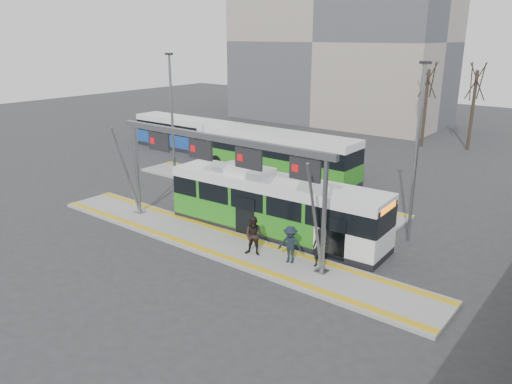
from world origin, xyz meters
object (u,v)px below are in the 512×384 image
Objects in this scene: passenger_a at (320,248)px; gantry at (218,157)px; passenger_b at (254,236)px; hero_bus at (274,206)px; passenger_c at (290,244)px.

gantry is at bearing -175.30° from passenger_a.
gantry is at bearing 150.86° from passenger_b.
passenger_c is (2.74, -2.55, -0.48)m from hero_bus.
passenger_a is at bearing 3.70° from gantry.
gantry is 1.09× the size of hero_bus.
hero_bus is 6.97× the size of passenger_c.
passenger_b is at bearing -165.20° from passenger_a.
passenger_b is at bearing -8.74° from gantry.
passenger_a is (5.51, 0.36, -3.26)m from gantry.
passenger_b is 1.08× the size of passenger_c.
passenger_c is at bearing -8.90° from passenger_b.
passenger_a reaches higher than passenger_c.
gantry is at bearing -123.82° from hero_bus.
passenger_a is at bearing 1.39° from passenger_c.
hero_bus is 3.78m from passenger_c.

